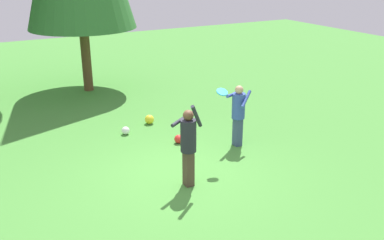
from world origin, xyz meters
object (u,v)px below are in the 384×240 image
(person_thrower, at_px, (188,141))
(ball_white, at_px, (126,131))
(frisbee, at_px, (222,92))
(person_catcher, at_px, (238,111))
(ball_yellow, at_px, (149,119))
(ball_red, at_px, (179,139))

(person_thrower, xyz_separation_m, ball_white, (-0.19, 3.42, -0.93))
(person_thrower, xyz_separation_m, frisbee, (1.27, 0.71, 0.72))
(frisbee, xyz_separation_m, ball_white, (-1.46, 2.71, -1.65))
(person_catcher, height_order, frisbee, frisbee)
(frisbee, xyz_separation_m, ball_yellow, (-0.54, 3.16, -1.62))
(person_thrower, relative_size, frisbee, 6.83)
(frisbee, bearing_deg, ball_yellow, 99.67)
(frisbee, height_order, ball_yellow, frisbee)
(frisbee, height_order, ball_red, frisbee)
(ball_white, bearing_deg, frisbee, -61.61)
(ball_white, bearing_deg, ball_yellow, 25.80)
(ball_yellow, bearing_deg, ball_white, -154.20)
(person_catcher, height_order, ball_white, person_catcher)
(person_catcher, distance_m, ball_red, 1.79)
(ball_red, height_order, ball_white, ball_red)
(ball_white, xyz_separation_m, ball_yellow, (0.93, 0.45, 0.02))
(frisbee, bearing_deg, person_thrower, -150.91)
(person_catcher, xyz_separation_m, ball_yellow, (-1.42, 2.59, -0.84))
(person_catcher, xyz_separation_m, ball_white, (-2.35, 2.14, -0.86))
(ball_red, bearing_deg, ball_yellow, 93.78)
(person_thrower, bearing_deg, ball_red, 39.35)
(person_thrower, distance_m, person_catcher, 2.51)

